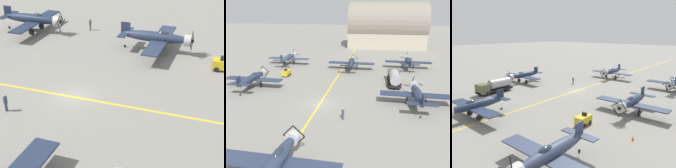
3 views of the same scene
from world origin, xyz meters
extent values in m
plane|color=gray|center=(0.00, 0.00, 0.00)|extent=(400.00, 400.00, 0.00)
cube|color=yellow|center=(0.00, 0.00, 0.00)|extent=(0.30, 160.00, 0.01)
ellipsoid|color=#1C2640|center=(-17.16, -14.90, 2.05)|extent=(1.50, 9.50, 1.42)
cylinder|color=#B7B7BC|center=(-17.16, -10.45, 2.05)|extent=(1.58, 0.90, 1.58)
ellipsoid|color=#232D3D|center=(-17.16, -13.76, 2.61)|extent=(0.80, 1.70, 0.76)
cube|color=#1C2640|center=(-17.16, -14.14, 1.71)|extent=(12.00, 2.10, 0.16)
sphere|color=black|center=(-17.16, -9.95, 2.05)|extent=(0.56, 0.56, 0.56)
cube|color=black|center=(-17.92, -9.95, 1.62)|extent=(1.59, 0.06, 0.98)
cube|color=black|center=(-16.73, -9.95, 1.29)|extent=(0.98, 0.06, 1.59)
cube|color=black|center=(-16.39, -9.95, 2.48)|extent=(1.59, 0.06, 0.98)
cube|color=black|center=(-17.58, -9.95, 2.81)|extent=(0.98, 0.06, 1.59)
cylinder|color=black|center=(-15.66, -14.14, 1.08)|extent=(0.14, 0.14, 1.26)
cylinder|color=black|center=(-15.66, -14.14, 0.45)|extent=(0.22, 0.90, 0.90)
ellipsoid|color=#2A344E|center=(0.68, -18.27, 2.05)|extent=(1.50, 9.50, 1.42)
cylinder|color=#B7B7BC|center=(0.68, -13.82, 2.05)|extent=(1.58, 0.90, 1.58)
ellipsoid|color=#232D3D|center=(0.68, -17.13, 2.61)|extent=(0.80, 1.70, 0.76)
cube|color=#2A344E|center=(0.68, -17.51, 1.71)|extent=(12.00, 2.10, 0.16)
cube|color=#2A344E|center=(0.68, -22.36, 2.20)|extent=(4.40, 1.10, 0.12)
cube|color=#2A344E|center=(0.68, -22.36, 2.85)|extent=(0.14, 1.30, 1.60)
sphere|color=black|center=(0.68, -13.32, 2.05)|extent=(0.56, 0.56, 0.56)
cube|color=black|center=(1.31, -13.32, 2.66)|extent=(1.35, 0.06, 1.32)
cube|color=black|center=(0.07, -13.32, 2.68)|extent=(1.32, 0.06, 1.35)
cube|color=black|center=(0.05, -13.32, 1.44)|extent=(1.35, 0.06, 1.32)
cube|color=black|center=(1.29, -13.32, 1.42)|extent=(1.32, 0.06, 1.35)
cylinder|color=black|center=(-0.82, -17.51, 1.08)|extent=(0.14, 0.14, 1.26)
cylinder|color=black|center=(-0.82, -17.51, 0.45)|extent=(0.22, 0.90, 0.90)
cylinder|color=black|center=(2.18, -17.51, 1.08)|extent=(0.14, 0.14, 1.26)
cylinder|color=black|center=(2.18, -17.51, 0.45)|extent=(0.22, 0.90, 0.90)
cylinder|color=black|center=(0.68, -22.42, 0.18)|extent=(0.12, 0.36, 0.36)
ellipsoid|color=#212B44|center=(15.95, 1.84, 2.05)|extent=(1.50, 9.50, 1.42)
cylinder|color=#B7B7BC|center=(15.95, 6.29, 2.05)|extent=(1.57, 0.90, 1.58)
ellipsoid|color=#232D3D|center=(15.95, 2.98, 2.61)|extent=(0.80, 1.70, 0.76)
cube|color=#212B44|center=(15.95, 2.60, 1.71)|extent=(12.00, 2.10, 0.16)
cube|color=#212B44|center=(15.95, -2.25, 2.20)|extent=(4.40, 1.10, 0.12)
cube|color=#212B44|center=(15.95, -2.25, 2.85)|extent=(0.14, 1.30, 1.60)
sphere|color=black|center=(15.95, 6.79, 2.05)|extent=(0.56, 0.56, 0.56)
cube|color=black|center=(15.12, 6.79, 1.77)|extent=(1.70, 0.06, 0.69)
cube|color=black|center=(16.23, 6.79, 1.22)|extent=(0.69, 0.06, 1.70)
cube|color=black|center=(16.78, 6.79, 2.33)|extent=(1.70, 0.06, 0.69)
cube|color=black|center=(15.67, 6.79, 2.88)|extent=(0.69, 0.06, 1.70)
cylinder|color=black|center=(14.45, 2.60, 1.08)|extent=(0.14, 0.14, 1.26)
cylinder|color=black|center=(14.45, 2.60, 0.45)|extent=(0.22, 0.90, 0.90)
cylinder|color=black|center=(17.45, 2.60, 1.08)|extent=(0.14, 0.14, 1.26)
cylinder|color=black|center=(17.45, 2.60, 0.45)|extent=(0.22, 0.90, 0.90)
cylinder|color=black|center=(15.95, -2.31, 0.18)|extent=(0.12, 0.36, 0.36)
ellipsoid|color=#333D57|center=(-16.18, 24.88, 2.05)|extent=(1.50, 9.50, 1.42)
ellipsoid|color=#232D3D|center=(-16.18, 26.02, 2.61)|extent=(0.80, 1.70, 0.76)
cube|color=#333D57|center=(-16.18, 25.64, 1.71)|extent=(12.00, 2.10, 0.16)
cube|color=#333D57|center=(-16.18, 20.79, 2.20)|extent=(4.40, 1.10, 0.12)
cube|color=#333D57|center=(-16.18, 20.79, 2.85)|extent=(0.14, 1.30, 1.60)
cube|color=black|center=(-16.31, 29.83, 2.92)|extent=(0.39, 0.06, 1.75)
cylinder|color=black|center=(-14.68, 25.64, 1.08)|extent=(0.14, 0.14, 1.26)
cylinder|color=black|center=(-14.68, 25.64, 0.45)|extent=(0.22, 0.90, 0.90)
cylinder|color=black|center=(-16.18, 20.73, 0.18)|extent=(0.12, 0.36, 0.36)
ellipsoid|color=#222C46|center=(2.37, 22.48, 2.05)|extent=(1.50, 9.50, 1.42)
ellipsoid|color=#232D3D|center=(2.37, 23.62, 2.61)|extent=(0.80, 1.70, 0.76)
cube|color=#222C46|center=(2.37, 23.24, 1.71)|extent=(12.00, 2.10, 0.16)
cube|color=#222C46|center=(2.37, 18.39, 2.20)|extent=(4.40, 1.10, 0.12)
cube|color=#222C46|center=(2.37, 18.39, 2.85)|extent=(0.14, 1.30, 1.60)
cylinder|color=black|center=(0.87, 23.24, 1.08)|extent=(0.14, 0.14, 1.26)
cylinder|color=black|center=(0.87, 23.24, 0.45)|extent=(0.22, 0.90, 0.90)
cylinder|color=black|center=(3.87, 23.24, 1.08)|extent=(0.14, 0.14, 1.26)
cylinder|color=black|center=(3.87, 23.24, 0.45)|extent=(0.22, 0.90, 0.90)
cylinder|color=black|center=(2.37, 18.33, 0.18)|extent=(0.12, 0.36, 0.36)
ellipsoid|color=#26304A|center=(-15.49, 4.92, 2.05)|extent=(1.50, 9.50, 1.42)
cylinder|color=#B7B7BC|center=(-15.49, 9.37, 2.05)|extent=(1.58, 0.90, 1.58)
ellipsoid|color=#232D3D|center=(-15.49, 6.06, 2.61)|extent=(0.80, 1.70, 0.76)
cube|color=#26304A|center=(-15.49, 5.68, 1.71)|extent=(12.00, 2.10, 0.16)
cube|color=#26304A|center=(-15.49, 0.83, 2.20)|extent=(4.40, 1.10, 0.12)
cube|color=#26304A|center=(-15.49, 0.83, 2.85)|extent=(0.14, 1.30, 1.60)
sphere|color=black|center=(-15.49, 9.87, 2.05)|extent=(0.56, 0.56, 0.56)
cube|color=black|center=(-14.80, 9.87, 2.59)|extent=(1.47, 0.06, 1.18)
cube|color=black|center=(-16.02, 9.87, 2.74)|extent=(1.18, 0.06, 1.47)
cube|color=black|center=(-16.18, 9.87, 1.51)|extent=(1.47, 0.06, 1.18)
cube|color=black|center=(-14.95, 9.87, 1.36)|extent=(1.18, 0.06, 1.47)
cylinder|color=black|center=(-16.99, 5.68, 1.08)|extent=(0.14, 0.14, 1.26)
cylinder|color=black|center=(-16.99, 5.68, 0.45)|extent=(0.22, 0.90, 0.90)
cylinder|color=black|center=(-13.99, 5.68, 1.08)|extent=(0.14, 0.14, 1.26)
cylinder|color=black|center=(-13.99, 5.68, 0.45)|extent=(0.22, 0.90, 0.90)
cylinder|color=black|center=(-15.49, 0.77, 0.18)|extent=(0.12, 0.36, 0.36)
cube|color=black|center=(12.90, 12.86, 0.62)|extent=(2.25, 8.00, 0.40)
cube|color=#515638|center=(12.90, 15.82, 1.42)|extent=(2.50, 2.08, 2.00)
cylinder|color=#9E9EA3|center=(12.90, 11.54, 1.93)|extent=(2.10, 4.96, 2.10)
cylinder|color=black|center=(11.71, 15.34, 0.50)|extent=(0.30, 1.00, 1.00)
cylinder|color=black|center=(14.09, 15.34, 0.50)|extent=(0.30, 1.00, 1.00)
cylinder|color=black|center=(11.71, 12.46, 0.50)|extent=(0.30, 1.00, 1.00)
cylinder|color=black|center=(14.09, 12.46, 0.50)|extent=(0.30, 1.00, 1.00)
cylinder|color=black|center=(11.71, 10.38, 0.50)|extent=(0.30, 1.00, 1.00)
cylinder|color=black|center=(14.09, 10.38, 0.50)|extent=(0.30, 1.00, 1.00)
cube|color=gold|center=(-12.14, 14.28, 0.80)|extent=(1.40, 2.60, 1.10)
cube|color=black|center=(-12.14, 14.02, 1.57)|extent=(0.70, 0.36, 0.44)
cylinder|color=black|center=(-12.82, 15.00, 0.30)|extent=(0.20, 0.60, 0.60)
cylinder|color=black|center=(-11.45, 15.00, 0.30)|extent=(0.20, 0.60, 0.60)
cylinder|color=black|center=(-12.82, 13.57, 0.30)|extent=(0.20, 0.60, 0.60)
cylinder|color=black|center=(-11.45, 13.57, 0.30)|extent=(0.20, 0.60, 0.60)
cylinder|color=#334256|center=(4.76, -4.89, 0.43)|extent=(0.27, 0.27, 0.86)
cylinder|color=#334256|center=(4.76, -4.89, 1.22)|extent=(0.40, 0.40, 0.72)
sphere|color=tan|center=(4.76, -4.89, 1.70)|extent=(0.23, 0.23, 0.23)
cone|color=orange|center=(-19.58, 14.16, 0.28)|extent=(0.36, 0.36, 0.55)
camera|label=1|loc=(31.00, 15.49, 18.95)|focal=60.00mm
camera|label=2|loc=(9.25, -32.86, 15.18)|focal=35.00mm
camera|label=3|loc=(-29.12, 38.59, 13.08)|focal=35.00mm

